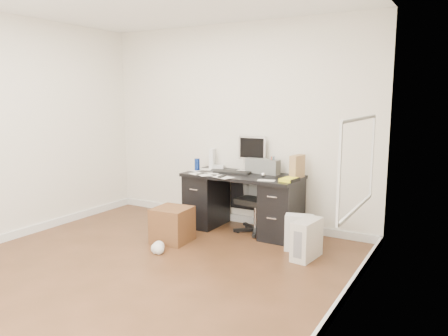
{
  "coord_description": "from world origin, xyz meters",
  "views": [
    {
      "loc": [
        2.84,
        -3.24,
        1.74
      ],
      "look_at": [
        0.28,
        1.2,
        0.89
      ],
      "focal_mm": 35.0,
      "sensor_mm": 36.0,
      "label": 1
    }
  ],
  "objects_px": {
    "lcd_monitor": "(252,154)",
    "pc_tower": "(307,239)",
    "keyboard": "(232,172)",
    "office_chair": "(256,197)",
    "wicker_basket": "(172,225)",
    "desk": "(242,201)"
  },
  "relations": [
    {
      "from": "keyboard",
      "to": "office_chair",
      "type": "relative_size",
      "value": 0.51
    },
    {
      "from": "office_chair",
      "to": "pc_tower",
      "type": "height_order",
      "value": "office_chair"
    },
    {
      "from": "lcd_monitor",
      "to": "pc_tower",
      "type": "relative_size",
      "value": 1.12
    },
    {
      "from": "desk",
      "to": "wicker_basket",
      "type": "relative_size",
      "value": 3.6
    },
    {
      "from": "lcd_monitor",
      "to": "keyboard",
      "type": "height_order",
      "value": "lcd_monitor"
    },
    {
      "from": "keyboard",
      "to": "pc_tower",
      "type": "distance_m",
      "value": 1.43
    },
    {
      "from": "lcd_monitor",
      "to": "keyboard",
      "type": "relative_size",
      "value": 1.0
    },
    {
      "from": "office_chair",
      "to": "pc_tower",
      "type": "bearing_deg",
      "value": -25.41
    },
    {
      "from": "lcd_monitor",
      "to": "office_chair",
      "type": "relative_size",
      "value": 0.51
    },
    {
      "from": "lcd_monitor",
      "to": "pc_tower",
      "type": "height_order",
      "value": "lcd_monitor"
    },
    {
      "from": "pc_tower",
      "to": "lcd_monitor",
      "type": "bearing_deg",
      "value": 149.81
    },
    {
      "from": "wicker_basket",
      "to": "pc_tower",
      "type": "bearing_deg",
      "value": 9.51
    },
    {
      "from": "keyboard",
      "to": "wicker_basket",
      "type": "bearing_deg",
      "value": -124.42
    },
    {
      "from": "pc_tower",
      "to": "office_chair",
      "type": "bearing_deg",
      "value": 154.06
    },
    {
      "from": "lcd_monitor",
      "to": "wicker_basket",
      "type": "distance_m",
      "value": 1.42
    },
    {
      "from": "keyboard",
      "to": "office_chair",
      "type": "distance_m",
      "value": 0.44
    },
    {
      "from": "desk",
      "to": "lcd_monitor",
      "type": "relative_size",
      "value": 3.13
    },
    {
      "from": "lcd_monitor",
      "to": "wicker_basket",
      "type": "height_order",
      "value": "lcd_monitor"
    },
    {
      "from": "lcd_monitor",
      "to": "pc_tower",
      "type": "bearing_deg",
      "value": -39.22
    },
    {
      "from": "lcd_monitor",
      "to": "pc_tower",
      "type": "xyz_separation_m",
      "value": [
        1.05,
        -0.78,
        -0.78
      ]
    },
    {
      "from": "office_chair",
      "to": "wicker_basket",
      "type": "height_order",
      "value": "office_chair"
    },
    {
      "from": "desk",
      "to": "keyboard",
      "type": "relative_size",
      "value": 3.14
    }
  ]
}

